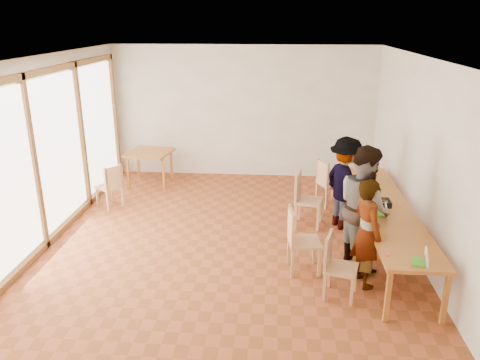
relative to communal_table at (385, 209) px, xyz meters
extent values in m
plane|color=#A24C27|center=(-2.50, -0.36, -0.70)|extent=(8.00, 8.00, 0.00)
cube|color=white|center=(-2.50, 3.64, 0.80)|extent=(6.00, 0.10, 3.00)
cube|color=white|center=(-2.50, -4.36, 0.80)|extent=(6.00, 0.10, 3.00)
cube|color=white|center=(0.50, -0.36, 0.80)|extent=(0.10, 8.00, 3.00)
cube|color=white|center=(-5.46, -0.36, 0.80)|extent=(0.10, 8.00, 3.00)
cube|color=white|center=(-2.50, -0.36, 2.32)|extent=(6.00, 8.00, 0.04)
cube|color=#B27127|center=(0.00, 0.00, 0.02)|extent=(0.80, 4.00, 0.05)
cube|color=#B27127|center=(-0.34, -1.94, -0.35)|extent=(0.06, 0.06, 0.70)
cube|color=#B27127|center=(-0.34, 1.94, -0.35)|extent=(0.06, 0.06, 0.70)
cube|color=#B27127|center=(0.34, -1.94, -0.35)|extent=(0.06, 0.06, 0.70)
cube|color=#B27127|center=(0.34, 1.94, -0.35)|extent=(0.06, 0.06, 0.70)
cube|color=#B27127|center=(-4.53, 2.84, 0.02)|extent=(0.90, 0.90, 0.05)
cube|color=#B27127|center=(-4.92, 2.45, -0.35)|extent=(0.05, 0.05, 0.70)
cube|color=#B27127|center=(-4.92, 3.23, -0.35)|extent=(0.05, 0.05, 0.70)
cube|color=#B27127|center=(-4.14, 2.45, -0.35)|extent=(0.05, 0.05, 0.70)
cube|color=#B27127|center=(-4.14, 3.23, -0.35)|extent=(0.05, 0.05, 0.70)
cube|color=#E2AB71|center=(-0.84, -1.43, -0.28)|extent=(0.51, 0.51, 0.04)
cube|color=#E2AB71|center=(-1.02, -1.37, -0.04)|extent=(0.15, 0.41, 0.43)
cube|color=#E2AB71|center=(-1.29, -0.77, -0.24)|extent=(0.50, 0.50, 0.04)
cube|color=#E2AB71|center=(-1.49, -0.79, 0.02)|extent=(0.10, 0.45, 0.47)
cube|color=#E2AB71|center=(-1.13, 0.85, -0.23)|extent=(0.55, 0.55, 0.04)
cube|color=#E2AB71|center=(-1.33, 0.89, 0.03)|extent=(0.14, 0.46, 0.48)
cube|color=#E2AB71|center=(-0.64, 1.88, -0.26)|extent=(0.57, 0.57, 0.04)
cube|color=#E2AB71|center=(-0.81, 1.80, -0.02)|extent=(0.22, 0.41, 0.45)
cube|color=#E2AB71|center=(-4.98, 1.44, -0.29)|extent=(0.57, 0.57, 0.04)
cube|color=#E2AB71|center=(-4.83, 1.33, -0.05)|extent=(0.27, 0.35, 0.43)
imported|color=gray|center=(-0.48, -1.06, 0.08)|extent=(0.55, 0.66, 1.56)
imported|color=gray|center=(-0.42, -0.46, 0.22)|extent=(0.89, 1.04, 1.85)
imported|color=gray|center=(-0.52, 0.83, 0.12)|extent=(0.99, 1.22, 1.65)
cube|color=#44A81B|center=(0.02, -1.80, 0.06)|extent=(0.22, 0.27, 0.02)
cube|color=white|center=(0.09, -1.82, 0.14)|extent=(0.13, 0.22, 0.19)
cube|color=#44A81B|center=(-0.14, -0.33, 0.06)|extent=(0.19, 0.24, 0.02)
cube|color=white|center=(-0.06, -0.35, 0.14)|extent=(0.10, 0.20, 0.18)
cube|color=#44A81B|center=(-0.12, 1.22, 0.06)|extent=(0.24, 0.29, 0.03)
cube|color=white|center=(-0.04, 1.25, 0.15)|extent=(0.14, 0.24, 0.20)
imported|color=#FD9C12|center=(-0.03, -0.03, 0.10)|extent=(0.14, 0.14, 0.10)
cylinder|color=#19622B|center=(-0.12, 0.05, 0.19)|extent=(0.07, 0.07, 0.28)
cylinder|color=silver|center=(-0.11, 1.81, 0.09)|extent=(0.07, 0.07, 0.09)
cylinder|color=white|center=(-0.08, 0.88, 0.08)|extent=(0.08, 0.08, 0.06)
cube|color=#F63A5D|center=(-0.31, -1.61, 0.05)|extent=(0.05, 0.10, 0.01)
cube|color=black|center=(0.00, 0.03, 0.09)|extent=(0.16, 0.26, 0.09)
camera|label=1|loc=(-1.75, -6.95, 2.85)|focal=35.00mm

